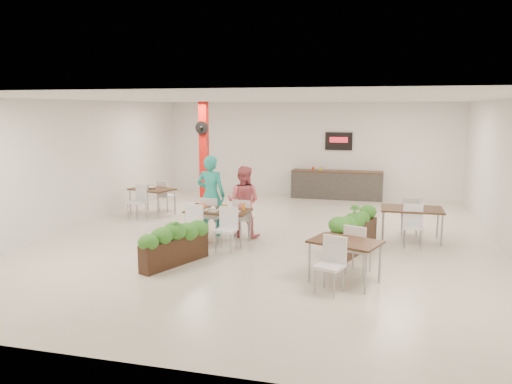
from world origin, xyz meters
TOP-DOWN VIEW (x-y plane):
  - ground at (0.00, 0.00)m, footprint 12.00×12.00m
  - room_shell at (0.00, 0.00)m, footprint 10.10×12.10m
  - red_column at (-3.00, 3.79)m, footprint 0.40×0.41m
  - service_counter at (1.00, 5.65)m, footprint 3.00×0.64m
  - main_table at (-1.07, -0.60)m, footprint 1.43×1.67m
  - diner_man at (-1.46, 0.06)m, footprint 0.72×0.49m
  - diner_woman at (-0.66, 0.06)m, footprint 0.84×0.67m
  - planter_left at (-1.35, -2.35)m, footprint 0.91×1.60m
  - planter_right at (1.94, -0.69)m, footprint 0.91×1.88m
  - side_table_a at (-3.84, 1.80)m, footprint 1.39×1.67m
  - side_table_b at (3.15, 0.69)m, footprint 1.38×1.63m
  - side_table_c at (1.90, -2.55)m, footprint 1.34×1.67m

SIDE VIEW (x-z plane):
  - ground at x=0.00m, z-range 0.00..0.00m
  - planter_left at x=-1.35m, z-range 0.04..0.92m
  - service_counter at x=1.00m, z-range -0.61..1.59m
  - planter_right at x=1.94m, z-range -0.01..1.01m
  - side_table_c at x=1.90m, z-range 0.16..1.08m
  - side_table_a at x=-3.84m, z-range 0.17..1.09m
  - main_table at x=-1.07m, z-range 0.17..1.10m
  - side_table_b at x=3.15m, z-range 0.18..1.11m
  - diner_woman at x=-0.66m, z-range 0.00..1.68m
  - diner_man at x=-1.46m, z-range 0.00..1.91m
  - red_column at x=-3.00m, z-range 0.04..3.24m
  - room_shell at x=0.00m, z-range 0.40..3.62m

